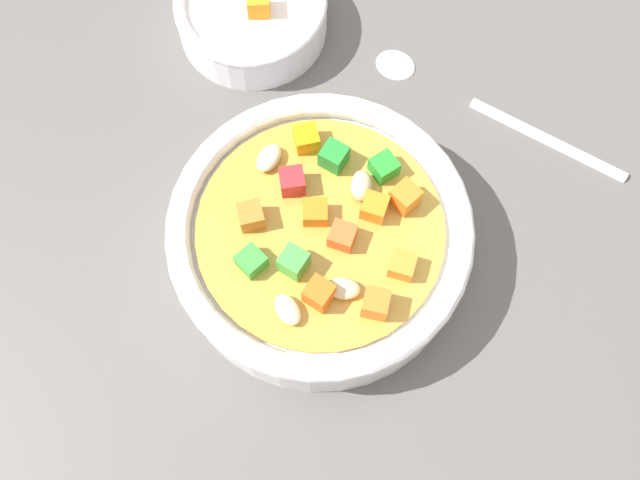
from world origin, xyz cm
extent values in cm
cube|color=#565451|center=(0.00, 0.00, -1.00)|extent=(140.00, 140.00, 2.00)
cylinder|color=white|center=(0.00, 0.00, 1.89)|extent=(18.69, 18.69, 3.78)
torus|color=white|center=(0.00, 0.00, 4.24)|extent=(19.13, 19.13, 1.56)
cylinder|color=#B08E35|center=(0.00, 0.00, 3.98)|extent=(15.53, 15.53, 0.40)
cube|color=#EB5B28|center=(-1.12, -1.06, 4.80)|extent=(2.11, 2.11, 1.25)
cube|color=red|center=(3.32, 0.70, 4.89)|extent=(1.74, 1.74, 1.42)
ellipsoid|color=beige|center=(-4.22, -0.44, 4.62)|extent=(2.14, 2.48, 0.89)
cube|color=#21852D|center=(4.10, -2.32, 4.93)|extent=(2.11, 2.11, 1.51)
ellipsoid|color=#C8B88D|center=(1.66, -3.29, 4.82)|extent=(2.47, 2.09, 1.28)
cube|color=orange|center=(-0.22, -3.54, 4.86)|extent=(2.10, 2.10, 1.37)
cube|color=orange|center=(-0.13, -5.55, 4.98)|extent=(1.98, 1.98, 1.60)
cube|color=orange|center=(-5.83, -1.44, 5.04)|extent=(2.06, 2.06, 1.73)
cube|color=green|center=(-1.82, 2.28, 5.01)|extent=(2.11, 2.11, 1.67)
cube|color=orange|center=(0.91, -0.08, 4.77)|extent=(1.90, 1.90, 1.18)
cube|color=green|center=(2.45, -5.09, 4.80)|extent=(1.83, 1.83, 1.24)
cube|color=orange|center=(5.90, -1.10, 4.84)|extent=(1.65, 1.65, 1.33)
cube|color=orange|center=(1.92, 3.81, 4.86)|extent=(1.63, 1.63, 1.37)
ellipsoid|color=beige|center=(-4.40, 3.51, 4.63)|extent=(2.35, 1.79, 0.91)
cube|color=green|center=(-0.85, 4.65, 4.77)|extent=(1.99, 1.99, 1.18)
cube|color=orange|center=(-4.15, 1.48, 4.98)|extent=(2.10, 2.10, 1.61)
ellipsoid|color=beige|center=(5.45, 1.56, 4.64)|extent=(2.40, 2.47, 0.92)
cube|color=orange|center=(-4.05, -3.81, 4.79)|extent=(2.09, 2.09, 1.22)
cylinder|color=silver|center=(2.83, -18.01, 0.41)|extent=(9.63, 8.38, 0.83)
ellipsoid|color=silver|center=(12.15, -10.06, 0.40)|extent=(3.95, 3.90, 0.80)
cylinder|color=white|center=(18.66, -1.09, 1.44)|extent=(11.00, 11.00, 2.89)
torus|color=white|center=(18.66, -1.09, 3.11)|extent=(11.11, 11.11, 0.88)
cube|color=orange|center=(17.87, -1.50, 3.68)|extent=(1.95, 1.95, 1.58)
camera|label=1|loc=(-16.48, 5.63, 47.23)|focal=42.29mm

